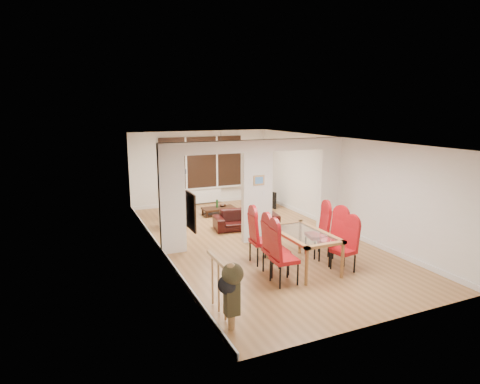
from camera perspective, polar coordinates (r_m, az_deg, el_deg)
floor at (r=10.51m, az=2.38°, el=-6.84°), size 5.00×9.00×0.01m
room_walls at (r=10.17m, az=2.45°, el=0.11°), size 5.00×9.00×2.60m
divider_wall at (r=10.17m, az=2.45°, el=0.11°), size 5.00×0.18×2.60m
bay_window_blinds at (r=14.21m, az=-5.50°, el=4.22°), size 3.00×0.08×1.80m
radiator at (r=14.37m, az=-5.35°, el=-0.55°), size 1.40×0.08×0.50m
pendant_light at (r=13.17m, az=-2.73°, el=6.51°), size 0.36×0.36×0.36m
stair_newel at (r=6.74m, az=-2.91°, el=-12.84°), size 0.40×1.20×1.10m
wall_poster at (r=7.04m, az=-7.01°, el=-2.76°), size 0.04×0.52×0.67m
pillar_photo at (r=10.03m, az=2.71°, el=1.68°), size 0.30×0.03×0.25m
dining_table at (r=8.76m, az=8.95°, el=-8.14°), size 0.94×1.68×0.79m
dining_chair_la at (r=7.89m, az=6.33°, el=-8.86°), size 0.50×0.50×1.17m
dining_chair_lb at (r=8.32m, az=5.16°, el=-7.76°), size 0.49×0.49×1.16m
dining_chair_lc at (r=8.87m, az=3.11°, el=-6.47°), size 0.49×0.49×1.16m
dining_chair_ra at (r=8.70m, az=14.51°, el=-7.59°), size 0.49×0.49×1.05m
dining_chair_rb at (r=9.05m, az=12.96°, el=-6.50°), size 0.55×0.55×1.13m
dining_chair_rc at (r=9.44m, az=10.96°, el=-5.62°), size 0.53×0.53×1.14m
sofa at (r=11.47m, az=0.90°, el=-3.84°), size 1.92×0.97×0.54m
armchair at (r=11.59m, az=-9.30°, el=-3.54°), size 0.97×0.97×0.65m
person at (r=12.41m, az=-8.37°, el=-0.24°), size 0.67×0.55×1.60m
television at (r=13.94m, az=3.50°, el=-0.95°), size 1.01×0.30×0.58m
coffee_table at (r=12.93m, az=-3.04°, el=-2.73°), size 1.13×0.72×0.24m
bottle at (r=12.88m, az=-3.29°, el=-1.62°), size 0.07×0.07×0.27m
bowl at (r=13.04m, az=-2.47°, el=-1.93°), size 0.22×0.22×0.05m
shoes at (r=10.06m, az=3.33°, el=-7.41°), size 0.25×0.27×0.10m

